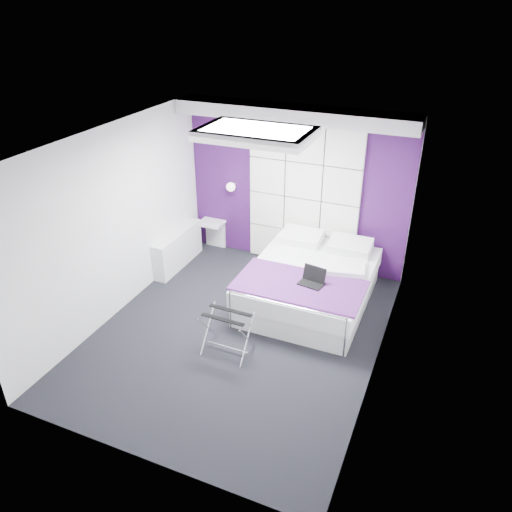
{
  "coord_description": "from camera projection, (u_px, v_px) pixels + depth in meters",
  "views": [
    {
      "loc": [
        2.31,
        -4.86,
        4.1
      ],
      "look_at": [
        0.1,
        0.35,
        1.02
      ],
      "focal_mm": 35.0,
      "sensor_mm": 36.0,
      "label": 1
    }
  ],
  "objects": [
    {
      "name": "radiator",
      "position": [
        178.0,
        249.0,
        8.17
      ],
      "size": [
        0.22,
        1.2,
        0.6
      ],
      "primitive_type": "cube",
      "color": "silver",
      "rests_on": "floor"
    },
    {
      "name": "skylight",
      "position": [
        256.0,
        133.0,
        5.95
      ],
      "size": [
        1.36,
        0.86,
        0.12
      ],
      "primitive_type": null,
      "color": "white",
      "rests_on": "ceiling"
    },
    {
      "name": "soffit",
      "position": [
        293.0,
        114.0,
        7.06
      ],
      "size": [
        3.58,
        0.5,
        0.2
      ],
      "primitive_type": "cube",
      "color": "silver",
      "rests_on": "wall_back"
    },
    {
      "name": "bed",
      "position": [
        310.0,
        283.0,
        7.21
      ],
      "size": [
        1.72,
        2.08,
        0.73
      ],
      "color": "silver",
      "rests_on": "floor"
    },
    {
      "name": "accent_wall",
      "position": [
        296.0,
        188.0,
        7.83
      ],
      "size": [
        3.58,
        0.02,
        2.58
      ],
      "primitive_type": "cube",
      "color": "#391149",
      "rests_on": "wall_back"
    },
    {
      "name": "ceiling",
      "position": [
        235.0,
        141.0,
        5.44
      ],
      "size": [
        4.4,
        4.4,
        0.0
      ],
      "primitive_type": "plane",
      "rotation": [
        3.14,
        0.0,
        0.0
      ],
      "color": "white",
      "rests_on": "wall_back"
    },
    {
      "name": "laptop",
      "position": [
        312.0,
        279.0,
        6.67
      ],
      "size": [
        0.32,
        0.23,
        0.23
      ],
      "rotation": [
        0.0,
        0.0,
        -0.17
      ],
      "color": "black",
      "rests_on": "bed"
    },
    {
      "name": "wall_back",
      "position": [
        296.0,
        188.0,
        7.84
      ],
      "size": [
        3.6,
        0.0,
        3.6
      ],
      "primitive_type": "plane",
      "rotation": [
        1.57,
        0.0,
        0.0
      ],
      "color": "white",
      "rests_on": "floor"
    },
    {
      "name": "wall_right",
      "position": [
        386.0,
        277.0,
        5.44
      ],
      "size": [
        0.0,
        4.4,
        4.4
      ],
      "primitive_type": "plane",
      "rotation": [
        1.57,
        0.0,
        -1.57
      ],
      "color": "white",
      "rests_on": "floor"
    },
    {
      "name": "nightstand",
      "position": [
        211.0,
        223.0,
        8.57
      ],
      "size": [
        0.41,
        0.32,
        0.05
      ],
      "primitive_type": "cube",
      "color": "silver",
      "rests_on": "wall_back"
    },
    {
      "name": "headboard",
      "position": [
        303.0,
        198.0,
        7.8
      ],
      "size": [
        1.8,
        0.08,
        2.3
      ],
      "primitive_type": null,
      "color": "white",
      "rests_on": "wall_back"
    },
    {
      "name": "floor",
      "position": [
        239.0,
        333.0,
        6.68
      ],
      "size": [
        4.4,
        4.4,
        0.0
      ],
      "primitive_type": "plane",
      "color": "black",
      "rests_on": "ground"
    },
    {
      "name": "luggage_rack",
      "position": [
        227.0,
        333.0,
        6.22
      ],
      "size": [
        0.57,
        0.42,
        0.56
      ],
      "rotation": [
        0.0,
        0.0,
        -0.02
      ],
      "color": "silver",
      "rests_on": "floor"
    },
    {
      "name": "wall_lamp",
      "position": [
        232.0,
        186.0,
        8.12
      ],
      "size": [
        0.15,
        0.15,
        0.15
      ],
      "primitive_type": "sphere",
      "color": "white",
      "rests_on": "wall_back"
    },
    {
      "name": "wall_left",
      "position": [
        115.0,
        223.0,
        6.68
      ],
      "size": [
        0.0,
        4.4,
        4.4
      ],
      "primitive_type": "plane",
      "rotation": [
        1.57,
        0.0,
        1.57
      ],
      "color": "white",
      "rests_on": "floor"
    }
  ]
}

